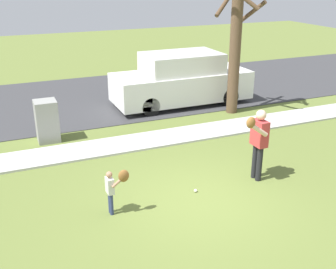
# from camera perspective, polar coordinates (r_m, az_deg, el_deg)

# --- Properties ---
(ground_plane) EXTENTS (48.00, 48.00, 0.00)m
(ground_plane) POSITION_cam_1_polar(r_m,az_deg,el_deg) (11.99, -3.32, -1.22)
(ground_plane) COLOR olive
(sidewalk_strip) EXTENTS (36.00, 1.20, 0.06)m
(sidewalk_strip) POSITION_cam_1_polar(r_m,az_deg,el_deg) (12.06, -3.49, -0.92)
(sidewalk_strip) COLOR #B2B2AD
(sidewalk_strip) RESTS_ON ground
(road_surface) EXTENTS (36.00, 6.80, 0.02)m
(road_surface) POSITION_cam_1_polar(r_m,az_deg,el_deg) (16.61, -9.34, 5.11)
(road_surface) COLOR #38383A
(road_surface) RESTS_ON ground
(person_adult) EXTENTS (0.69, 0.66, 1.73)m
(person_adult) POSITION_cam_1_polar(r_m,az_deg,el_deg) (9.74, 12.26, -0.48)
(person_adult) COLOR black
(person_adult) RESTS_ON ground
(person_child) EXTENTS (0.44, 0.38, 1.00)m
(person_child) POSITION_cam_1_polar(r_m,az_deg,el_deg) (8.41, -7.39, -6.90)
(person_child) COLOR navy
(person_child) RESTS_ON ground
(baseball) EXTENTS (0.07, 0.07, 0.07)m
(baseball) POSITION_cam_1_polar(r_m,az_deg,el_deg) (9.43, 3.79, -7.69)
(baseball) COLOR white
(baseball) RESTS_ON ground
(utility_cabinet) EXTENTS (0.62, 0.61, 1.22)m
(utility_cabinet) POSITION_cam_1_polar(r_m,az_deg,el_deg) (12.44, -16.27, 1.78)
(utility_cabinet) COLOR gray
(utility_cabinet) RESTS_ON ground
(street_tree_near) EXTENTS (1.85, 1.88, 5.01)m
(street_tree_near) POSITION_cam_1_polar(r_m,az_deg,el_deg) (14.20, 9.31, 13.34)
(street_tree_near) COLOR brown
(street_tree_near) RESTS_ON ground
(parked_van_white) EXTENTS (5.00, 1.95, 1.88)m
(parked_van_white) POSITION_cam_1_polar(r_m,az_deg,el_deg) (15.31, 1.85, 7.45)
(parked_van_white) COLOR silver
(parked_van_white) RESTS_ON road_surface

